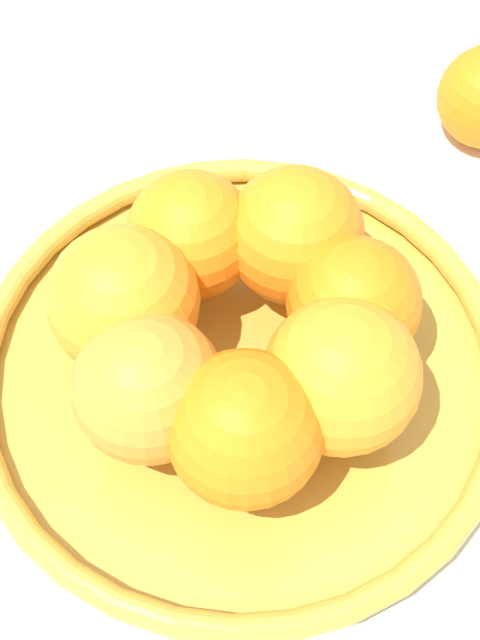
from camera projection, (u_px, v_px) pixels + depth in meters
name	position (u px, v px, depth m)	size (l,w,h in m)	color
ground_plane	(240.00, 381.00, 0.52)	(4.00, 4.00, 0.00)	silver
fruit_bowl	(240.00, 370.00, 0.51)	(0.31, 0.31, 0.03)	gold
orange_pile	(240.00, 323.00, 0.46)	(0.20, 0.19, 0.08)	orange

